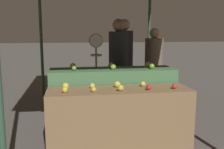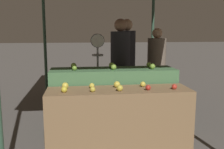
# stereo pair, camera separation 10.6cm
# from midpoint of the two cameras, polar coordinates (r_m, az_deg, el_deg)

# --- Properties ---
(ground_plane) EXTENTS (60.00, 60.00, 0.00)m
(ground_plane) POSITION_cam_midpoint_polar(r_m,az_deg,el_deg) (3.76, 2.32, -15.02)
(ground_plane) COLOR #59544F
(display_counter_front) EXTENTS (1.92, 0.55, 0.79)m
(display_counter_front) POSITION_cam_midpoint_polar(r_m,az_deg,el_deg) (3.61, 2.36, -9.33)
(display_counter_front) COLOR olive
(display_counter_front) RESTS_ON ground_plane
(display_counter_back) EXTENTS (1.92, 0.55, 0.98)m
(display_counter_back) POSITION_cam_midpoint_polar(r_m,az_deg,el_deg) (4.15, 0.98, -5.43)
(display_counter_back) COLOR #4C7A4C
(display_counter_back) RESTS_ON ground_plane
(apple_front_0) EXTENTS (0.08, 0.08, 0.08)m
(apple_front_0) POSITION_cam_midpoint_polar(r_m,az_deg,el_deg) (3.35, -9.49, -3.24)
(apple_front_0) COLOR gold
(apple_front_0) RESTS_ON display_counter_front
(apple_front_1) EXTENTS (0.07, 0.07, 0.07)m
(apple_front_1) POSITION_cam_midpoint_polar(r_m,az_deg,el_deg) (3.34, -3.31, -3.24)
(apple_front_1) COLOR gold
(apple_front_1) RESTS_ON display_counter_front
(apple_front_2) EXTENTS (0.08, 0.08, 0.08)m
(apple_front_2) POSITION_cam_midpoint_polar(r_m,az_deg,el_deg) (3.39, 2.60, -2.95)
(apple_front_2) COLOR gold
(apple_front_2) RESTS_ON display_counter_front
(apple_front_3) EXTENTS (0.07, 0.07, 0.07)m
(apple_front_3) POSITION_cam_midpoint_polar(r_m,az_deg,el_deg) (3.47, 8.74, -2.84)
(apple_front_3) COLOR #B72D23
(apple_front_3) RESTS_ON display_counter_front
(apple_front_4) EXTENTS (0.07, 0.07, 0.07)m
(apple_front_4) POSITION_cam_midpoint_polar(r_m,az_deg,el_deg) (3.59, 14.24, -2.59)
(apple_front_4) COLOR red
(apple_front_4) RESTS_ON display_counter_front
(apple_front_5) EXTENTS (0.09, 0.09, 0.09)m
(apple_front_5) POSITION_cam_midpoint_polar(r_m,az_deg,el_deg) (3.55, -9.32, -2.43)
(apple_front_5) COLOR yellow
(apple_front_5) RESTS_ON display_counter_front
(apple_front_6) EXTENTS (0.07, 0.07, 0.07)m
(apple_front_6) POSITION_cam_midpoint_polar(r_m,az_deg,el_deg) (3.55, -3.56, -2.44)
(apple_front_6) COLOR yellow
(apple_front_6) RESTS_ON display_counter_front
(apple_front_7) EXTENTS (0.09, 0.09, 0.09)m
(apple_front_7) POSITION_cam_midpoint_polar(r_m,az_deg,el_deg) (3.59, 1.94, -2.17)
(apple_front_7) COLOR yellow
(apple_front_7) RESTS_ON display_counter_front
(apple_front_8) EXTENTS (0.07, 0.07, 0.07)m
(apple_front_8) POSITION_cam_midpoint_polar(r_m,az_deg,el_deg) (3.68, 7.58, -2.09)
(apple_front_8) COLOR yellow
(apple_front_8) RESTS_ON display_counter_front
(apple_back_0) EXTENTS (0.07, 0.07, 0.07)m
(apple_back_0) POSITION_cam_midpoint_polar(r_m,az_deg,el_deg) (3.90, -7.40, 1.39)
(apple_back_0) COLOR #7AA338
(apple_back_0) RESTS_ON display_counter_back
(apple_back_1) EXTENTS (0.08, 0.08, 0.08)m
(apple_back_1) POSITION_cam_midpoint_polar(r_m,az_deg,el_deg) (3.95, 1.13, 1.64)
(apple_back_1) COLOR #84AD3D
(apple_back_1) RESTS_ON display_counter_back
(apple_back_2) EXTENTS (0.08, 0.08, 0.08)m
(apple_back_2) POSITION_cam_midpoint_polar(r_m,az_deg,el_deg) (4.06, 9.56, 1.75)
(apple_back_2) COLOR #7AA338
(apple_back_2) RESTS_ON display_counter_back
(apple_back_3) EXTENTS (0.09, 0.09, 0.09)m
(apple_back_3) POSITION_cam_midpoint_polar(r_m,az_deg,el_deg) (4.11, -7.61, 1.92)
(apple_back_3) COLOR #84AD3D
(apple_back_3) RESTS_ON display_counter_back
(apple_back_4) EXTENTS (0.09, 0.09, 0.09)m
(apple_back_4) POSITION_cam_midpoint_polar(r_m,az_deg,el_deg) (4.14, 0.64, 2.06)
(apple_back_4) COLOR #7AA338
(apple_back_4) RESTS_ON display_counter_back
(apple_back_5) EXTENTS (0.08, 0.08, 0.08)m
(apple_back_5) POSITION_cam_midpoint_polar(r_m,az_deg,el_deg) (4.27, 8.76, 2.13)
(apple_back_5) COLOR #8EB247
(apple_back_5) RESTS_ON display_counter_back
(produce_scale) EXTENTS (0.24, 0.20, 1.51)m
(produce_scale) POSITION_cam_midpoint_polar(r_m,az_deg,el_deg) (4.67, -2.49, 3.59)
(produce_scale) COLOR #99999E
(produce_scale) RESTS_ON ground_plane
(person_vendor_at_scale) EXTENTS (0.38, 0.38, 1.78)m
(person_vendor_at_scale) POSITION_cam_midpoint_polar(r_m,az_deg,el_deg) (4.94, 2.43, 3.37)
(person_vendor_at_scale) COLOR #2D2D38
(person_vendor_at_scale) RESTS_ON ground_plane
(person_customer_left) EXTENTS (0.37, 0.37, 1.79)m
(person_customer_left) POSITION_cam_midpoint_polar(r_m,az_deg,el_deg) (5.45, 3.74, 4.06)
(person_customer_left) COLOR #2D2D38
(person_customer_left) RESTS_ON ground_plane
(person_customer_right) EXTENTS (0.52, 0.52, 1.61)m
(person_customer_right) POSITION_cam_midpoint_polar(r_m,az_deg,el_deg) (5.65, 10.19, 2.91)
(person_customer_right) COLOR #2D2D38
(person_customer_right) RESTS_ON ground_plane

